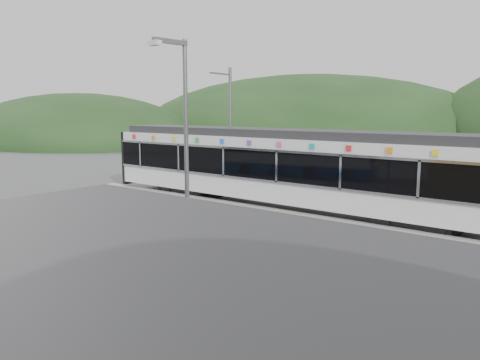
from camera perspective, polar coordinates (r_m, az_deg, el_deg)
The scene contains 7 objects.
ground at distance 16.46m, azimuth -1.51°, elevation -7.82°, with size 120.00×120.00×0.00m, color #4C4C4F.
hills at distance 18.42m, azimuth 24.92°, elevation -6.85°, with size 146.00×149.00×26.00m.
platform at distance 18.98m, azimuth 4.93°, elevation -5.16°, with size 26.00×3.20×0.30m, color #9E9E99.
yellow_line at distance 17.90m, azimuth 2.62°, elevation -5.47°, with size 26.00×0.10×0.01m, color yellow.
train at distance 21.67m, azimuth 5.65°, elevation 1.69°, with size 20.44×3.01×3.74m.
catenary_mast_west at distance 26.87m, azimuth -1.26°, elevation 6.44°, with size 0.18×1.80×7.00m.
lamp_post at distance 12.80m, azimuth -6.99°, elevation 5.01°, with size 0.36×1.14×6.49m.
Camera 1 is at (10.15, -12.09, 4.64)m, focal length 35.00 mm.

